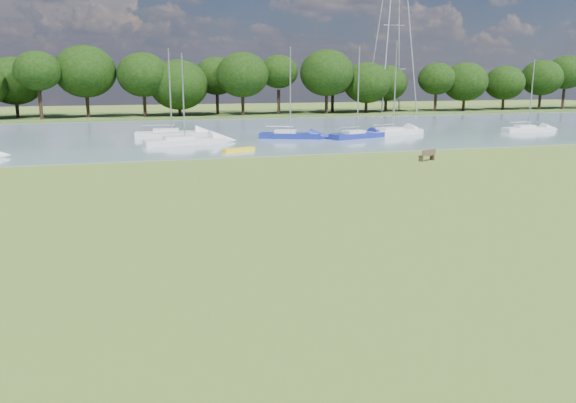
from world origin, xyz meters
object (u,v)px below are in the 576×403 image
object	(u,v)px
sailboat_2	(184,139)
sailboat_3	(171,132)
sailboat_8	(528,128)
kayak	(239,150)
sailboat_7	(357,133)
riverbank_bench	(427,155)
sailboat_0	(393,130)
sailboat_4	(290,133)

from	to	relation	value
sailboat_2	sailboat_3	distance (m)	6.61
sailboat_8	sailboat_2	bearing A→B (deg)	-174.91
kayak	sailboat_3	distance (m)	13.72
sailboat_2	sailboat_7	size ratio (longest dim) A/B	0.90
sailboat_2	sailboat_8	size ratio (longest dim) A/B	1.02
riverbank_bench	sailboat_8	xyz separation A→B (m)	(22.26, 16.75, 0.07)
sailboat_2	sailboat_0	bearing A→B (deg)	-2.02
sailboat_3	riverbank_bench	bearing A→B (deg)	-46.56
sailboat_0	sailboat_4	world-z (taller)	sailboat_0
sailboat_0	sailboat_2	distance (m)	22.34
riverbank_bench	sailboat_4	xyz separation A→B (m)	(-5.57, 17.48, 0.12)
riverbank_bench	sailboat_2	xyz separation A→B (m)	(-16.33, 15.20, 0.07)
sailboat_7	riverbank_bench	bearing A→B (deg)	-111.49
kayak	sailboat_0	world-z (taller)	sailboat_0
sailboat_0	sailboat_4	distance (m)	11.46
riverbank_bench	sailboat_7	distance (m)	15.80
sailboat_3	sailboat_8	xyz separation A→B (m)	(39.23, -5.03, -0.06)
riverbank_bench	sailboat_7	size ratio (longest dim) A/B	0.16
kayak	sailboat_7	bearing A→B (deg)	5.60
sailboat_0	sailboat_3	bearing A→B (deg)	152.07
sailboat_4	sailboat_3	bearing A→B (deg)	-177.67
sailboat_2	kayak	bearing A→B (deg)	-67.21
sailboat_4	sailboat_8	distance (m)	27.84
sailboat_7	sailboat_8	bearing A→B (deg)	-15.25
kayak	sailboat_2	xyz separation A→B (m)	(-3.82, 6.39, 0.31)
sailboat_0	sailboat_4	xyz separation A→B (m)	(-11.46, -0.09, 0.01)
sailboat_0	sailboat_3	world-z (taller)	sailboat_0
riverbank_bench	sailboat_0	size ratio (longest dim) A/B	0.15
riverbank_bench	sailboat_2	bearing A→B (deg)	118.88
sailboat_2	sailboat_8	world-z (taller)	sailboat_2
kayak	sailboat_2	bearing A→B (deg)	99.23
sailboat_3	sailboat_4	size ratio (longest dim) A/B	0.99
sailboat_3	sailboat_0	bearing A→B (deg)	-4.93
sailboat_0	sailboat_7	size ratio (longest dim) A/B	1.07
kayak	sailboat_7	size ratio (longest dim) A/B	0.32
sailboat_7	sailboat_8	world-z (taller)	sailboat_7
kayak	sailboat_7	world-z (taller)	sailboat_7
riverbank_bench	sailboat_3	bearing A→B (deg)	109.76
riverbank_bench	kayak	bearing A→B (deg)	126.66
sailboat_4	sailboat_7	size ratio (longest dim) A/B	0.99
sailboat_8	sailboat_0	bearing A→B (deg)	179.92
sailboat_0	sailboat_2	size ratio (longest dim) A/B	1.18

